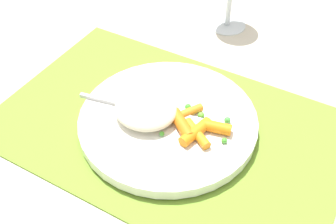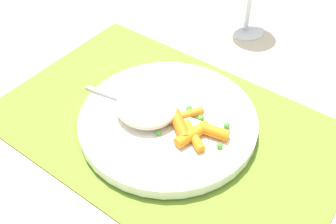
{
  "view_description": "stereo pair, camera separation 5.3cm",
  "coord_description": "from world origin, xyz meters",
  "px_view_note": "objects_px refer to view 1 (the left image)",
  "views": [
    {
      "loc": [
        0.21,
        -0.37,
        0.45
      ],
      "look_at": [
        0.0,
        0.0,
        0.03
      ],
      "focal_mm": 43.59,
      "sensor_mm": 36.0,
      "label": 1
    },
    {
      "loc": [
        0.25,
        -0.34,
        0.45
      ],
      "look_at": [
        0.0,
        0.0,
        0.03
      ],
      "focal_mm": 43.59,
      "sensor_mm": 36.0,
      "label": 2
    }
  ],
  "objects_px": {
    "plate": "(168,121)",
    "fork": "(154,112)",
    "rice_mound": "(146,109)",
    "carrot_portion": "(194,126)"
  },
  "relations": [
    {
      "from": "plate",
      "to": "rice_mound",
      "type": "height_order",
      "value": "rice_mound"
    },
    {
      "from": "rice_mound",
      "to": "fork",
      "type": "height_order",
      "value": "rice_mound"
    },
    {
      "from": "rice_mound",
      "to": "fork",
      "type": "relative_size",
      "value": 0.47
    },
    {
      "from": "carrot_portion",
      "to": "fork",
      "type": "bearing_deg",
      "value": 179.29
    },
    {
      "from": "plate",
      "to": "fork",
      "type": "xyz_separation_m",
      "value": [
        -0.02,
        -0.0,
        0.01
      ]
    },
    {
      "from": "plate",
      "to": "carrot_portion",
      "type": "bearing_deg",
      "value": -6.27
    },
    {
      "from": "plate",
      "to": "fork",
      "type": "bearing_deg",
      "value": -169.0
    },
    {
      "from": "fork",
      "to": "plate",
      "type": "bearing_deg",
      "value": 11.0
    },
    {
      "from": "rice_mound",
      "to": "carrot_portion",
      "type": "relative_size",
      "value": 0.99
    },
    {
      "from": "fork",
      "to": "carrot_portion",
      "type": "bearing_deg",
      "value": -0.71
    }
  ]
}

